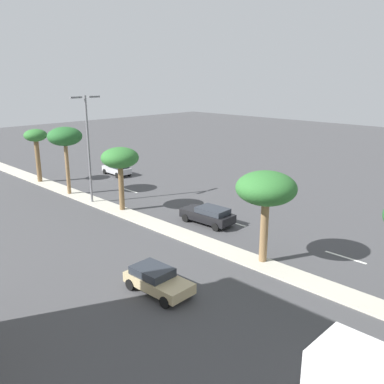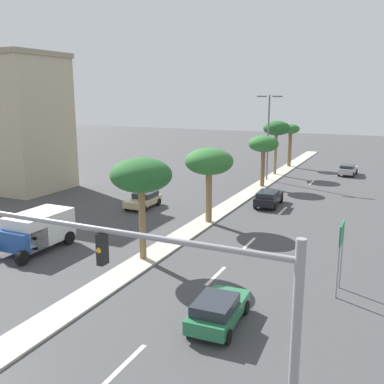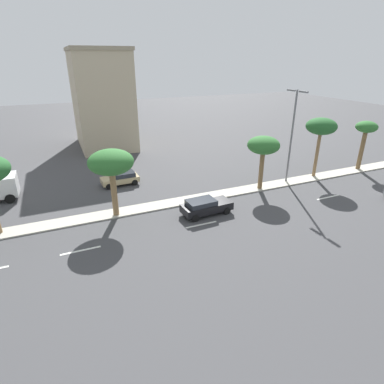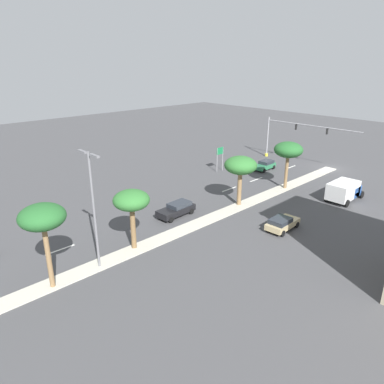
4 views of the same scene
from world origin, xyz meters
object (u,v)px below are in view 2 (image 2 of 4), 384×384
commercial_building (7,122)px  palm_tree_mid (263,145)px  traffic_signal_gantry (146,306)px  sedan_green_mid (218,310)px  palm_tree_rear (276,129)px  sedan_tan_front (144,200)px  palm_tree_center (290,132)px  palm_tree_leading (141,176)px  sedan_silver_trailing (348,169)px  sedan_black_inboard (269,198)px  directional_road_sign (341,243)px  box_truck (35,230)px  palm_tree_far (209,163)px  street_lamp_rear (268,131)px

commercial_building → palm_tree_mid: size_ratio=2.55×
traffic_signal_gantry → sedan_green_mid: traffic_signal_gantry is taller
palm_tree_rear → sedan_tan_front: size_ratio=1.65×
palm_tree_center → sedan_green_mid: (7.06, -44.16, -4.16)m
palm_tree_leading → sedan_silver_trailing: bearing=77.0°
palm_tree_rear → sedan_silver_trailing: (8.37, 3.62, -5.01)m
palm_tree_leading → sedan_black_inboard: 17.24m
sedan_silver_trailing → traffic_signal_gantry: bearing=-90.4°
directional_road_sign → sedan_green_mid: directional_road_sign is taller
palm_tree_center → sedan_green_mid: bearing=-80.9°
palm_tree_rear → palm_tree_center: bearing=88.2°
traffic_signal_gantry → palm_tree_leading: bearing=122.0°
palm_tree_rear → box_truck: (-7.11, -33.38, -4.43)m
sedan_black_inboard → sedan_silver_trailing: bearing=75.9°
palm_tree_far → sedan_silver_trailing: bearing=73.9°
palm_tree_leading → palm_tree_rear: palm_tree_rear is taller
palm_tree_mid → sedan_black_inboard: palm_tree_mid is taller
palm_tree_far → palm_tree_leading: bearing=-93.4°
palm_tree_rear → sedan_silver_trailing: palm_tree_rear is taller
traffic_signal_gantry → palm_tree_center: 51.96m
street_lamp_rear → sedan_green_mid: size_ratio=2.43×
palm_tree_rear → street_lamp_rear: 4.03m
palm_tree_far → palm_tree_rear: palm_tree_rear is taller
directional_road_sign → palm_tree_far: size_ratio=0.64×
commercial_building → palm_tree_center: size_ratio=2.42×
traffic_signal_gantry → box_truck: bearing=143.7°
palm_tree_mid → palm_tree_rear: (-0.69, 7.95, 1.11)m
palm_tree_rear → commercial_building: bearing=-140.4°
palm_tree_mid → palm_tree_center: 14.81m
sedan_tan_front → sedan_silver_trailing: size_ratio=0.99×
sedan_green_mid → sedan_black_inboard: sedan_black_inboard is taller
traffic_signal_gantry → street_lamp_rear: street_lamp_rear is taller
palm_tree_far → sedan_green_mid: 16.32m
sedan_green_mid → sedan_silver_trailing: bearing=88.5°
directional_road_sign → palm_tree_mid: palm_tree_mid is taller
palm_tree_rear → palm_tree_center: palm_tree_rear is taller
directional_road_sign → palm_tree_far: (-10.91, 8.70, 2.15)m
palm_tree_center → street_lamp_rear: size_ratio=0.60×
palm_tree_far → sedan_silver_trailing: 27.94m
directional_road_sign → street_lamp_rear: bearing=112.7°
palm_tree_center → commercial_building: bearing=-132.2°
traffic_signal_gantry → sedan_tan_front: 27.87m
sedan_black_inboard → traffic_signal_gantry: bearing=-81.2°
traffic_signal_gantry → palm_tree_leading: (-7.86, 12.56, 0.77)m
palm_tree_rear → sedan_silver_trailing: size_ratio=1.64×
palm_tree_far → palm_tree_center: bearing=91.0°
commercial_building → palm_tree_far: 24.85m
palm_tree_leading → directional_road_sign: bearing=1.6°
street_lamp_rear → box_truck: 30.55m
traffic_signal_gantry → palm_tree_center: traffic_signal_gantry is taller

